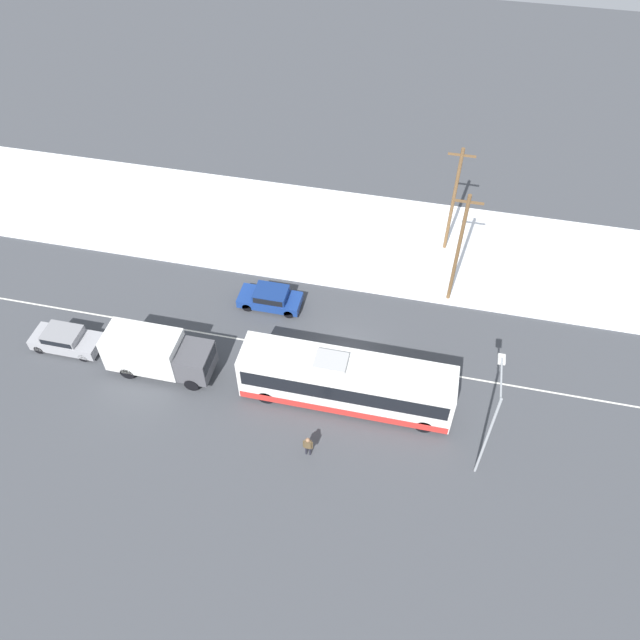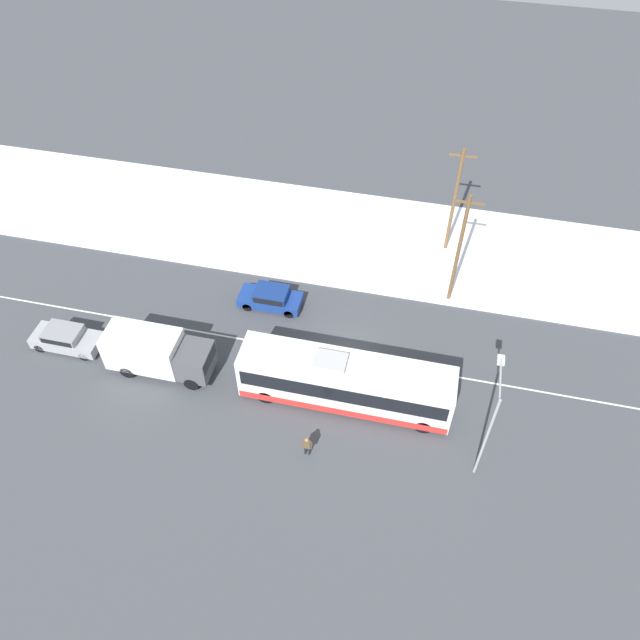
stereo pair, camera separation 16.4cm
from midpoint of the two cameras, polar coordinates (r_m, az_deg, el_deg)
The scene contains 11 objects.
ground_plane at distance 38.88m, azimuth 2.23°, elevation -3.42°, with size 120.00×120.00×0.00m, color #424449.
snow_lot at distance 46.73m, azimuth 4.88°, elevation 7.23°, with size 80.00×10.85×0.12m.
lane_marking_center at distance 38.87m, azimuth 2.23°, elevation -3.42°, with size 60.00×0.12×0.00m.
city_bus at distance 35.57m, azimuth 2.28°, elevation -5.70°, with size 12.16×2.57×3.49m.
box_truck at distance 38.32m, azimuth -14.81°, elevation -2.90°, with size 6.38×2.30×2.82m.
sedan_car at distance 41.40m, azimuth -4.66°, elevation 2.08°, with size 4.14×1.80×1.39m.
parked_car_near_truck at distance 41.93m, azimuth -22.37°, elevation -1.60°, with size 4.30×1.80×1.44m.
pedestrian_at_stop at distance 34.14m, azimuth -1.25°, elevation -11.34°, with size 0.56×0.25×1.56m.
streetlamp at distance 32.22m, azimuth 15.27°, elevation -8.47°, with size 0.36×2.95×6.63m.
utility_pole_roadside at distance 40.10m, azimuth 12.43°, elevation 6.38°, with size 1.80×0.24×8.55m.
utility_pole_snowlot at distance 44.21m, azimuth 12.00°, elevation 10.72°, with size 1.80×0.24×8.35m.
Camera 1 is at (3.72, -24.21, 30.19)m, focal length 35.00 mm.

